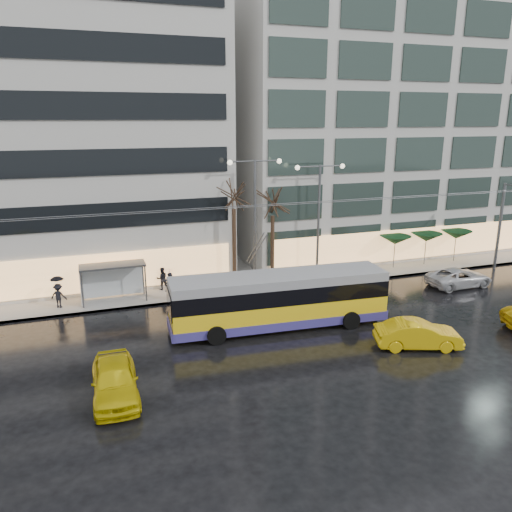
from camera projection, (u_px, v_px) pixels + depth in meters
name	position (u px, v px, depth m)	size (l,w,h in m)	color
ground	(286.00, 352.00, 26.30)	(140.00, 140.00, 0.00)	black
sidewalk	(242.00, 272.00, 39.67)	(80.00, 10.00, 0.15)	gray
kerb	(263.00, 292.00, 35.16)	(80.00, 0.10, 0.15)	slate
building_right	(400.00, 110.00, 46.21)	(32.00, 14.00, 25.00)	#B6B4AE
trolleybus	(279.00, 302.00, 29.02)	(12.85, 5.32, 5.89)	yellow
catenary	(255.00, 239.00, 32.71)	(42.24, 5.12, 7.00)	#595B60
bus_shelter	(107.00, 274.00, 32.88)	(4.20, 1.60, 2.51)	#595B60
street_lamp_near	(255.00, 205.00, 35.17)	(3.96, 0.36, 9.03)	#595B60
street_lamp_far	(319.00, 205.00, 36.82)	(3.96, 0.36, 8.53)	#595B60
tree_a	(234.00, 190.00, 34.59)	(3.20, 3.20, 8.40)	black
tree_b	(273.00, 197.00, 35.90)	(3.20, 3.20, 7.70)	black
parasol_a	(395.00, 240.00, 40.07)	(2.50, 2.50, 2.65)	#595B60
parasol_b	(426.00, 237.00, 41.02)	(2.50, 2.50, 2.65)	#595B60
parasol_c	(456.00, 235.00, 41.96)	(2.50, 2.50, 2.65)	#595B60
taxi_a	(115.00, 380.00, 21.87)	(1.95, 4.84, 1.65)	#CFB70A
taxi_b	(418.00, 334.00, 26.66)	(1.58, 4.53, 1.49)	#E8B90C
sedan_silver	(459.00, 277.00, 36.39)	(2.25, 4.88, 1.36)	silver
pedestrian_a	(170.00, 280.00, 33.05)	(1.02, 1.04, 2.19)	black
pedestrian_b	(162.00, 279.00, 35.25)	(0.83, 0.66, 1.62)	black
pedestrian_c	(58.00, 291.00, 31.81)	(1.17, 1.07, 2.11)	black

